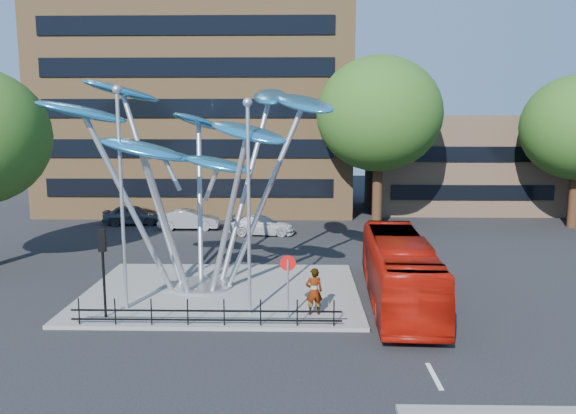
{
  "coord_description": "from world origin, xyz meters",
  "views": [
    {
      "loc": [
        2.42,
        -17.98,
        7.62
      ],
      "look_at": [
        1.97,
        4.0,
        4.21
      ],
      "focal_mm": 35.0,
      "sensor_mm": 36.0,
      "label": 1
    }
  ],
  "objects_px": {
    "street_lamp_left": "(121,179)",
    "street_lamp_right": "(248,188)",
    "traffic_light_island": "(103,254)",
    "red_bus": "(399,270)",
    "pedestrian": "(314,291)",
    "parked_car_right": "(262,225)",
    "parked_car_left": "(133,215)",
    "no_entry_sign_island": "(288,276)",
    "tree_right": "(379,114)",
    "leaf_sculpture": "(197,137)",
    "parked_car_mid": "(189,220)"
  },
  "relations": [
    {
      "from": "street_lamp_left",
      "to": "street_lamp_right",
      "type": "height_order",
      "value": "street_lamp_left"
    },
    {
      "from": "street_lamp_left",
      "to": "traffic_light_island",
      "type": "bearing_deg",
      "value": -116.57
    },
    {
      "from": "red_bus",
      "to": "pedestrian",
      "type": "distance_m",
      "value": 4.06
    },
    {
      "from": "street_lamp_left",
      "to": "traffic_light_island",
      "type": "distance_m",
      "value": 2.96
    },
    {
      "from": "traffic_light_island",
      "to": "parked_car_right",
      "type": "distance_m",
      "value": 17.31
    },
    {
      "from": "parked_car_left",
      "to": "red_bus",
      "type": "bearing_deg",
      "value": -141.39
    },
    {
      "from": "red_bus",
      "to": "pedestrian",
      "type": "relative_size",
      "value": 5.51
    },
    {
      "from": "parked_car_right",
      "to": "street_lamp_right",
      "type": "bearing_deg",
      "value": -176.06
    },
    {
      "from": "street_lamp_right",
      "to": "traffic_light_island",
      "type": "bearing_deg",
      "value": -174.81
    },
    {
      "from": "street_lamp_left",
      "to": "no_entry_sign_island",
      "type": "relative_size",
      "value": 3.59
    },
    {
      "from": "tree_right",
      "to": "traffic_light_island",
      "type": "bearing_deg",
      "value": -123.69
    },
    {
      "from": "street_lamp_right",
      "to": "red_bus",
      "type": "bearing_deg",
      "value": 16.58
    },
    {
      "from": "traffic_light_island",
      "to": "parked_car_right",
      "type": "bearing_deg",
      "value": 73.46
    },
    {
      "from": "street_lamp_right",
      "to": "parked_car_left",
      "type": "distance_m",
      "value": 22.51
    },
    {
      "from": "no_entry_sign_island",
      "to": "parked_car_left",
      "type": "distance_m",
      "value": 23.26
    },
    {
      "from": "leaf_sculpture",
      "to": "traffic_light_island",
      "type": "relative_size",
      "value": 3.71
    },
    {
      "from": "pedestrian",
      "to": "parked_car_left",
      "type": "bearing_deg",
      "value": -67.49
    },
    {
      "from": "red_bus",
      "to": "parked_car_right",
      "type": "bearing_deg",
      "value": 118.14
    },
    {
      "from": "pedestrian",
      "to": "parked_car_right",
      "type": "xyz_separation_m",
      "value": [
        -3.1,
        16.03,
        -0.44
      ]
    },
    {
      "from": "no_entry_sign_island",
      "to": "parked_car_mid",
      "type": "relative_size",
      "value": 0.58
    },
    {
      "from": "parked_car_right",
      "to": "tree_right",
      "type": "bearing_deg",
      "value": -67.83
    },
    {
      "from": "red_bus",
      "to": "parked_car_left",
      "type": "relative_size",
      "value": 2.39
    },
    {
      "from": "red_bus",
      "to": "parked_car_right",
      "type": "distance_m",
      "value": 15.7
    },
    {
      "from": "no_entry_sign_island",
      "to": "parked_car_left",
      "type": "relative_size",
      "value": 0.57
    },
    {
      "from": "tree_right",
      "to": "pedestrian",
      "type": "height_order",
      "value": "tree_right"
    },
    {
      "from": "tree_right",
      "to": "red_bus",
      "type": "height_order",
      "value": "tree_right"
    },
    {
      "from": "tree_right",
      "to": "street_lamp_left",
      "type": "xyz_separation_m",
      "value": [
        -12.5,
        -18.5,
        -2.68
      ]
    },
    {
      "from": "street_lamp_left",
      "to": "traffic_light_island",
      "type": "height_order",
      "value": "street_lamp_left"
    },
    {
      "from": "traffic_light_island",
      "to": "pedestrian",
      "type": "xyz_separation_m",
      "value": [
        8.0,
        0.46,
        -1.54
      ]
    },
    {
      "from": "tree_right",
      "to": "pedestrian",
      "type": "distance_m",
      "value": 20.88
    },
    {
      "from": "street_lamp_left",
      "to": "parked_car_right",
      "type": "relative_size",
      "value": 2.0
    },
    {
      "from": "tree_right",
      "to": "traffic_light_island",
      "type": "height_order",
      "value": "tree_right"
    },
    {
      "from": "tree_right",
      "to": "parked_car_right",
      "type": "relative_size",
      "value": 2.76
    },
    {
      "from": "street_lamp_left",
      "to": "red_bus",
      "type": "bearing_deg",
      "value": 6.76
    },
    {
      "from": "tree_right",
      "to": "street_lamp_right",
      "type": "height_order",
      "value": "tree_right"
    },
    {
      "from": "red_bus",
      "to": "parked_car_left",
      "type": "bearing_deg",
      "value": 135.71
    },
    {
      "from": "parked_car_mid",
      "to": "parked_car_right",
      "type": "bearing_deg",
      "value": -110.19
    },
    {
      "from": "pedestrian",
      "to": "traffic_light_island",
      "type": "bearing_deg",
      "value": -7.49
    },
    {
      "from": "parked_car_mid",
      "to": "tree_right",
      "type": "bearing_deg",
      "value": -86.44
    },
    {
      "from": "leaf_sculpture",
      "to": "parked_car_mid",
      "type": "distance_m",
      "value": 15.67
    },
    {
      "from": "traffic_light_island",
      "to": "parked_car_left",
      "type": "xyz_separation_m",
      "value": [
        -4.84,
        20.01,
        -1.89
      ]
    },
    {
      "from": "street_lamp_right",
      "to": "parked_car_right",
      "type": "bearing_deg",
      "value": 92.16
    },
    {
      "from": "parked_car_mid",
      "to": "parked_car_right",
      "type": "xyz_separation_m",
      "value": [
        5.23,
        -1.72,
        -0.06
      ]
    },
    {
      "from": "street_lamp_right",
      "to": "traffic_light_island",
      "type": "distance_m",
      "value": 6.05
    },
    {
      "from": "leaf_sculpture",
      "to": "no_entry_sign_island",
      "type": "xyz_separation_m",
      "value": [
        4.07,
        -4.16,
        -5.06
      ]
    },
    {
      "from": "traffic_light_island",
      "to": "parked_car_mid",
      "type": "bearing_deg",
      "value": 91.06
    },
    {
      "from": "parked_car_left",
      "to": "parked_car_right",
      "type": "relative_size",
      "value": 0.97
    },
    {
      "from": "tree_right",
      "to": "pedestrian",
      "type": "relative_size",
      "value": 6.53
    },
    {
      "from": "leaf_sculpture",
      "to": "street_lamp_right",
      "type": "xyz_separation_m",
      "value": [
        2.57,
        -3.68,
        -1.78
      ]
    },
    {
      "from": "leaf_sculpture",
      "to": "tree_right",
      "type": "bearing_deg",
      "value": 56.69
    }
  ]
}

